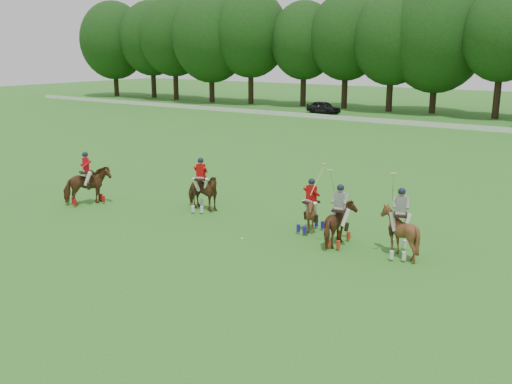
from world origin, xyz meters
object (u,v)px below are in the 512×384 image
Objects in this scene: polo_red_c at (311,213)px; polo_ball at (242,239)px; polo_red_a at (87,185)px; polo_stripe_b at (399,231)px; polo_stripe_a at (339,224)px; car_left at (324,107)px; polo_red_b at (201,192)px.

polo_ball is (-1.62, -2.28, -0.70)m from polo_red_c.
polo_red_a is 14.15m from polo_stripe_b.
polo_stripe_a is (1.58, -0.77, 0.06)m from polo_red_c.
car_left is 40.96m from polo_red_a.
car_left is at bearing 121.22° from polo_stripe_b.
polo_red_b is at bearing -149.25° from car_left.
polo_stripe_b is at bearing -8.77° from polo_red_c.
polo_red_b is (14.03, -37.75, 0.16)m from car_left.
polo_red_c is at bearing -142.34° from car_left.
polo_red_c is (10.32, 2.20, -0.15)m from polo_red_a.
polo_stripe_a is (7.02, -0.75, -0.04)m from polo_red_b.
polo_red_a is at bearing -173.17° from polo_stripe_a.
polo_red_a is (9.16, -39.93, 0.21)m from car_left.
polo_red_b is (4.88, 2.17, -0.05)m from polo_red_a.
polo_red_c reaches higher than polo_red_a.
polo_red_a reaches higher than polo_ball.
polo_stripe_a reaches higher than polo_red_a.
car_left is 43.88m from polo_stripe_a.
car_left is 1.36× the size of polo_stripe_b.
polo_red_c is at bearing 154.06° from polo_stripe_a.
polo_red_a is 8.74m from polo_ball.
polo_red_b reaches higher than car_left.
polo_stripe_b reaches higher than polo_ball.
polo_red_c is at bearing 171.23° from polo_stripe_b.
polo_ball is (-3.21, -1.51, -0.76)m from polo_stripe_a.
polo_red_b is 0.80× the size of polo_stripe_b.
polo_stripe_b reaches higher than polo_red_c.
car_left is 40.28m from polo_red_b.
polo_red_c is 2.89m from polo_ball.
polo_red_a reaches higher than polo_red_b.
polo_stripe_a is 30.97× the size of polo_ball.
polo_stripe_b reaches higher than polo_red_a.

